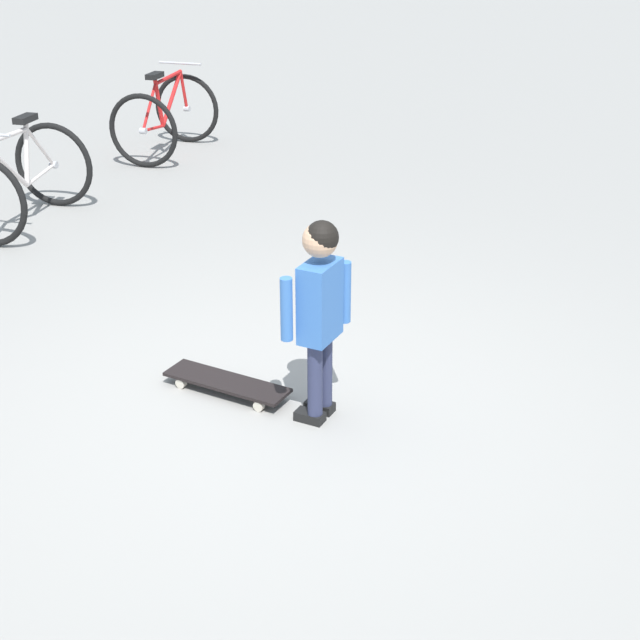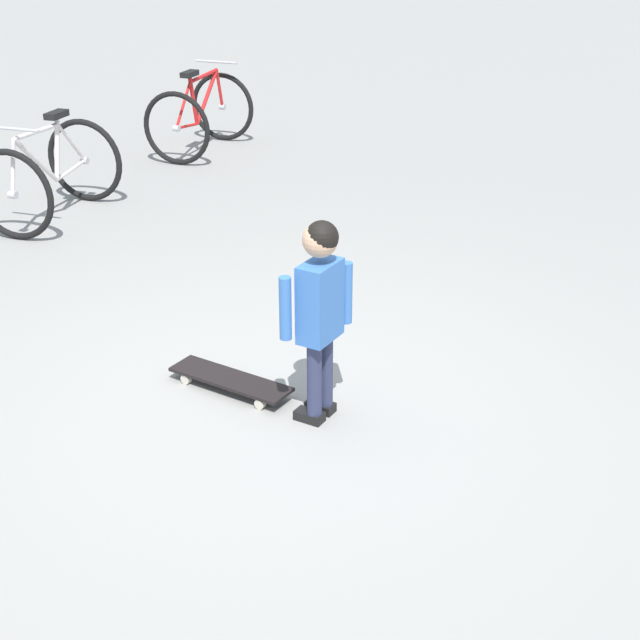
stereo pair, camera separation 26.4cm
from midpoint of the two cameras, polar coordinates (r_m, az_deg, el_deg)
ground_plane at (r=4.87m, az=-4.74°, el=-5.47°), size 50.00×50.00×0.00m
child_person at (r=4.48m, az=-1.70°, el=1.21°), size 0.27×0.40×1.06m
skateboard at (r=5.01m, az=-7.25°, el=-3.87°), size 0.67×0.59×0.07m
bicycle_near at (r=9.62m, az=-10.24°, el=12.18°), size 1.28×1.22×0.85m
bicycle_mid at (r=7.79m, az=-18.85°, el=8.20°), size 1.28×1.21×0.85m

